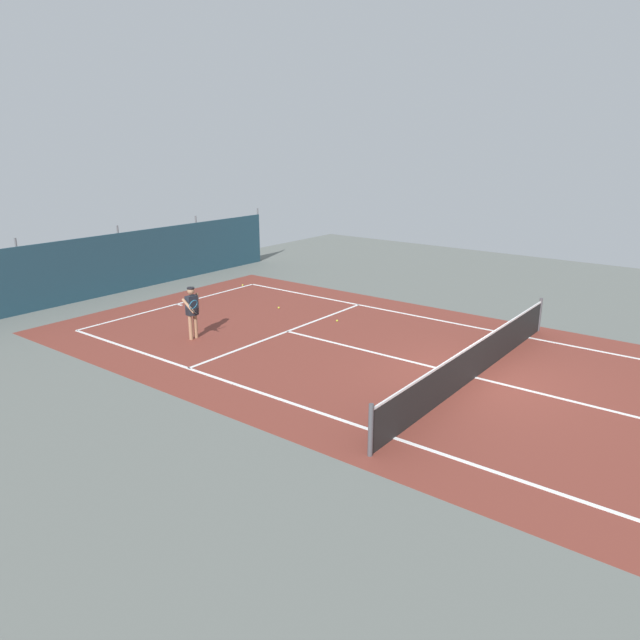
# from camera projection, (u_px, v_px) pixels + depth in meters

# --- Properties ---
(ground_plane) EXTENTS (36.00, 36.00, 0.00)m
(ground_plane) POSITION_uv_depth(u_px,v_px,m) (475.00, 378.00, 15.24)
(ground_plane) COLOR slate
(court_surface) EXTENTS (11.02, 26.60, 0.01)m
(court_surface) POSITION_uv_depth(u_px,v_px,m) (475.00, 378.00, 15.24)
(court_surface) COLOR brown
(court_surface) RESTS_ON ground
(tennis_net) EXTENTS (10.12, 0.10, 1.10)m
(tennis_net) POSITION_uv_depth(u_px,v_px,m) (476.00, 359.00, 15.10)
(tennis_net) COLOR black
(tennis_net) RESTS_ON ground
(back_fence) EXTENTS (16.30, 0.98, 2.70)m
(back_fence) POSITION_uv_depth(u_px,v_px,m) (116.00, 274.00, 24.21)
(back_fence) COLOR #1E3D4C
(back_fence) RESTS_ON ground
(tennis_player) EXTENTS (0.71, 0.76, 1.64)m
(tennis_player) POSITION_uv_depth(u_px,v_px,m) (192.00, 309.00, 18.01)
(tennis_player) COLOR #9E7051
(tennis_player) RESTS_ON ground
(tennis_ball_near_player) EXTENTS (0.07, 0.07, 0.07)m
(tennis_ball_near_player) POSITION_uv_depth(u_px,v_px,m) (243.00, 285.00, 25.04)
(tennis_ball_near_player) COLOR #CCDB33
(tennis_ball_near_player) RESTS_ON ground
(tennis_ball_midcourt) EXTENTS (0.07, 0.07, 0.07)m
(tennis_ball_midcourt) POSITION_uv_depth(u_px,v_px,m) (279.00, 308.00, 21.62)
(tennis_ball_midcourt) COLOR #CCDB33
(tennis_ball_midcourt) RESTS_ON ground
(tennis_ball_by_sideline) EXTENTS (0.07, 0.07, 0.07)m
(tennis_ball_by_sideline) POSITION_uv_depth(u_px,v_px,m) (337.00, 321.00, 20.04)
(tennis_ball_by_sideline) COLOR #CCDB33
(tennis_ball_by_sideline) RESTS_ON ground
(parked_car) EXTENTS (2.41, 4.39, 1.68)m
(parked_car) POSITION_uv_depth(u_px,v_px,m) (144.00, 252.00, 28.08)
(parked_car) COLOR maroon
(parked_car) RESTS_ON ground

